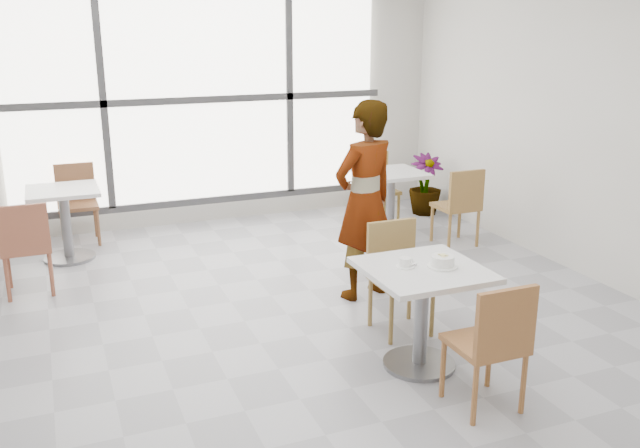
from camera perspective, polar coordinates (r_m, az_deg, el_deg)
name	(u,v)px	position (r m, az deg, el deg)	size (l,w,h in m)	color
floor	(306,335)	(5.46, -1.20, -9.28)	(7.00, 7.00, 0.00)	#9E9EA5
wall_back	(199,99)	(8.33, -10.04, 10.24)	(6.00, 6.00, 0.00)	silver
wall_right	(621,125)	(6.66, 23.83, 7.58)	(7.00, 7.00, 0.00)	silver
window	(201,100)	(8.26, -9.95, 10.20)	(4.60, 0.07, 2.52)	white
main_table	(422,298)	(4.85, 8.51, -6.13)	(0.80, 0.80, 0.75)	silver
chair_near	(493,339)	(4.39, 14.28, -9.30)	(0.42, 0.42, 0.87)	#A06537
chair_far	(397,269)	(5.44, 6.44, -3.73)	(0.42, 0.42, 0.87)	olive
oatmeal_bowl	(443,261)	(4.78, 10.20, -3.06)	(0.21, 0.21, 0.09)	white
coffee_cup	(405,263)	(4.74, 7.14, -3.25)	(0.16, 0.13, 0.07)	white
person	(365,201)	(5.95, 3.75, 1.92)	(0.64, 0.42, 1.76)	black
bg_table_left	(65,214)	(7.47, -20.53, 0.80)	(0.70, 0.70, 0.75)	white
bg_table_right	(391,194)	(7.84, 5.92, 2.49)	(0.70, 0.70, 0.75)	silver
bg_chair_left_near	(25,242)	(6.58, -23.38, -1.43)	(0.42, 0.42, 0.87)	#97523B
bg_chair_left_far	(77,198)	(8.05, -19.64, 2.08)	(0.42, 0.42, 0.87)	brown
bg_chair_right_near	(460,202)	(7.55, 11.63, 1.81)	(0.42, 0.42, 0.87)	olive
bg_chair_right_far	(375,184)	(8.26, 4.66, 3.36)	(0.42, 0.42, 0.87)	olive
plant_right	(425,184)	(8.83, 8.80, 3.29)	(0.43, 0.43, 0.77)	#5C8245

